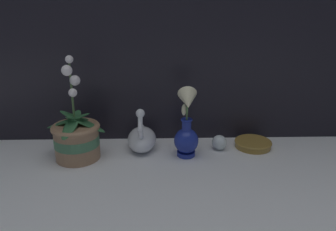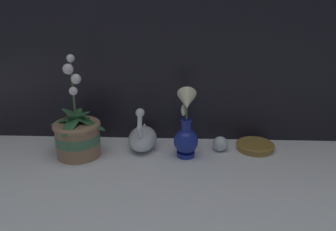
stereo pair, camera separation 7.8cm
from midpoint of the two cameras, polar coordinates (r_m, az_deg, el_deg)
name	(u,v)px [view 2 (the right image)]	position (r m, az deg, el deg)	size (l,w,h in m)	color
ground_plane	(169,171)	(1.17, 2.10, -9.61)	(2.80, 2.80, 0.00)	white
orchid_potted_plant	(78,134)	(1.28, -13.80, -3.25)	(0.24, 0.22, 0.39)	#9E7556
swan_figurine	(143,137)	(1.32, -2.74, -3.78)	(0.11, 0.20, 0.19)	white
blue_vase	(186,131)	(1.23, 5.00, -2.71)	(0.09, 0.13, 0.28)	navy
glass_sphere	(220,144)	(1.33, 10.77, -4.89)	(0.06, 0.06, 0.06)	silver
amber_dish	(255,146)	(1.38, 16.53, -5.09)	(0.15, 0.15, 0.03)	olive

